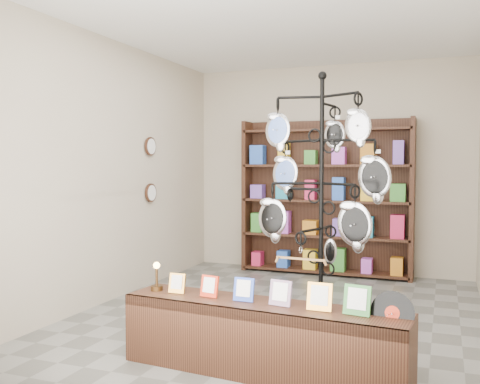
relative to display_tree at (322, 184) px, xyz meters
The scene contains 6 objects.
ground 1.55m from the display_tree, 141.66° to the left, with size 5.00×5.00×0.00m, color slate.
room_envelope 0.82m from the display_tree, 141.66° to the left, with size 5.00×5.00×5.00m.
display_tree is the anchor object (origin of this frame).
front_shelf 1.57m from the display_tree, 100.89° to the right, with size 2.21×0.62×0.77m.
back_shelving 2.79m from the display_tree, 101.12° to the left, with size 2.42×0.36×2.20m.
wall_clocks 2.79m from the display_tree, 153.98° to the left, with size 0.03×0.24×0.84m.
Camera 1 is at (1.58, -5.23, 1.57)m, focal length 40.00 mm.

